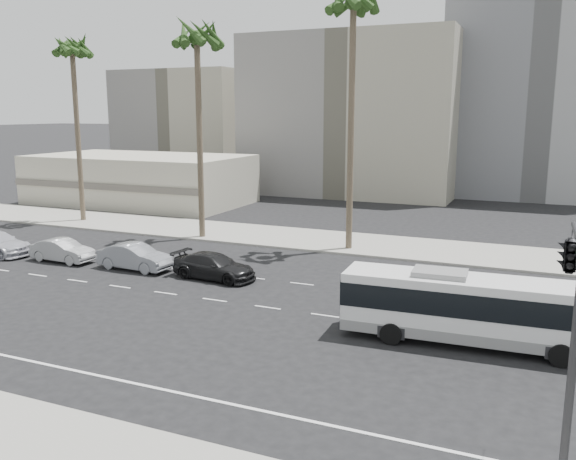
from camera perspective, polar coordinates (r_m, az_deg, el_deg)
The scene contains 15 objects.
ground at distance 28.79m, azimuth 3.52°, elevation -8.11°, with size 700.00×700.00×0.00m, color black.
sidewalk_north at distance 43.14m, azimuth 10.53°, elevation -1.62°, with size 120.00×7.00×0.15m, color gray.
commercial_low at distance 65.12m, azimuth -13.84°, elevation 4.70°, with size 22.00×12.16×5.00m.
midrise_beige_west at distance 73.69m, azimuth 6.76°, elevation 10.73°, with size 24.00×18.00×18.00m, color gray.
midrise_gray_center at distance 77.68m, azimuth 23.06°, elevation 12.91°, with size 20.00×20.00×26.00m, color slate.
midrise_beige_far at distance 89.10m, azimuth -8.76°, elevation 9.78°, with size 18.00×16.00×15.00m, color gray.
civic_tower at distance 277.38m, azimuth 21.80°, elevation 16.50°, with size 42.00×42.00×129.00m.
city_bus at distance 25.99m, azimuth 17.06°, elevation -7.03°, with size 10.71×2.88×3.05m.
car_a at distance 34.93m, azimuth -7.02°, elevation -3.43°, with size 5.08×2.06×1.47m, color black.
car_b at distance 37.85m, azimuth -14.32°, elevation -2.48°, with size 4.77×1.66×1.57m, color gray.
car_c at distance 41.23m, azimuth -20.59°, elevation -1.83°, with size 4.39×1.53×1.45m, color gray.
traffic_signal at distance 16.87m, azimuth 25.21°, elevation -3.09°, with size 3.10×4.08×6.78m.
palm_near at distance 41.59m, azimuth 6.22°, elevation 20.23°, with size 5.27×5.27×17.75m.
palm_mid at distance 45.54m, azimuth -8.63°, elevation 17.16°, with size 5.16×5.16×15.93m.
palm_far at distance 55.17m, azimuth -19.78°, elevation 15.61°, with size 4.59×4.59×15.81m.
Camera 1 is at (9.12, -25.60, 9.51)m, focal length 37.52 mm.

